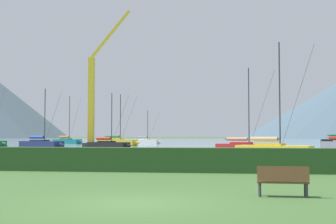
% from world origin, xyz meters
% --- Properties ---
extents(ground_plane, '(1000.00, 1000.00, 0.00)m').
position_xyz_m(ground_plane, '(0.00, 0.00, 0.00)').
color(ground_plane, '#3D602D').
extents(harbor_water, '(320.00, 246.00, 0.00)m').
position_xyz_m(harbor_water, '(0.00, 137.00, 0.00)').
color(harbor_water, gray).
rests_on(harbor_water, ground_plane).
extents(hedge_line, '(80.00, 1.20, 1.25)m').
position_xyz_m(hedge_line, '(0.00, 11.00, 0.63)').
color(hedge_line, '#284C23').
rests_on(hedge_line, ground_plane).
extents(sailboat_slip_1, '(6.97, 3.85, 7.86)m').
position_xyz_m(sailboat_slip_1, '(-14.35, 50.33, 0.57)').
color(sailboat_slip_1, black).
rests_on(sailboat_slip_1, harbor_water).
extents(sailboat_slip_3, '(8.28, 3.83, 9.34)m').
position_xyz_m(sailboat_slip_3, '(-17.73, 68.90, 0.67)').
color(sailboat_slip_3, gold).
rests_on(sailboat_slip_3, harbor_water).
extents(sailboat_slip_4, '(7.18, 3.35, 7.46)m').
position_xyz_m(sailboat_slip_4, '(-16.30, 88.99, 0.58)').
color(sailboat_slip_4, white).
rests_on(sailboat_slip_4, harbor_water).
extents(sailboat_slip_5, '(7.17, 3.72, 9.39)m').
position_xyz_m(sailboat_slip_5, '(4.19, 39.04, 0.59)').
color(sailboat_slip_5, red).
rests_on(sailboat_slip_5, harbor_water).
extents(sailboat_slip_6, '(7.59, 3.93, 10.79)m').
position_xyz_m(sailboat_slip_6, '(-33.88, 87.15, 0.63)').
color(sailboat_slip_6, '#19707A').
rests_on(sailboat_slip_6, harbor_water).
extents(sailboat_slip_8, '(7.79, 4.29, 8.79)m').
position_xyz_m(sailboat_slip_8, '(-24.97, 52.12, 0.63)').
color(sailboat_slip_8, navy).
rests_on(sailboat_slip_8, harbor_water).
extents(sailboat_slip_11, '(7.47, 4.50, 10.09)m').
position_xyz_m(sailboat_slip_11, '(6.46, 28.58, 0.63)').
color(sailboat_slip_11, gold).
rests_on(sailboat_slip_11, harbor_water).
extents(park_bench_near_path, '(1.56, 0.50, 0.95)m').
position_xyz_m(park_bench_near_path, '(4.23, 1.82, 0.53)').
color(park_bench_near_path, brown).
rests_on(park_bench_near_path, ground_plane).
extents(dock_crane, '(6.78, 2.00, 20.19)m').
position_xyz_m(dock_crane, '(-17.40, 52.52, 6.24)').
color(dock_crane, '#333338').
rests_on(dock_crane, ground_plane).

